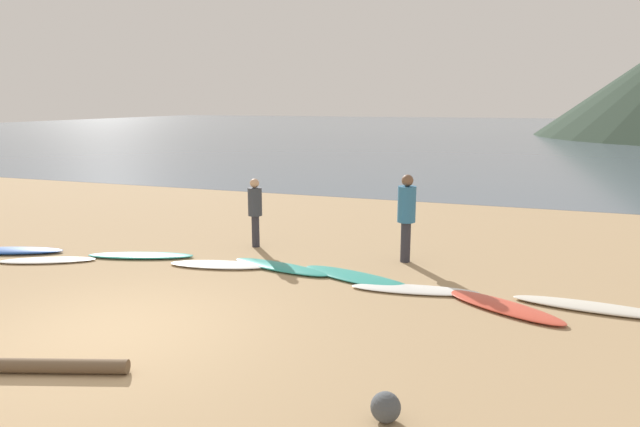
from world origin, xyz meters
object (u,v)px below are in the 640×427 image
surfboard_5 (357,277)px  surfboard_7 (503,306)px  person_1 (407,211)px  surfboard_3 (219,265)px  driftwood_log (42,366)px  surfboard_2 (141,255)px  surfboard_4 (280,267)px  surfboard_0 (9,251)px  surfboard_1 (47,260)px  surfboard_8 (596,307)px  beach_rock_near (386,407)px  surfboard_6 (415,289)px  person_0 (255,207)px

surfboard_5 → surfboard_7: (2.56, -0.68, 0.01)m
person_1 → surfboard_3: bearing=78.8°
driftwood_log → surfboard_2: bearing=114.0°
surfboard_4 → surfboard_0: bearing=-159.8°
surfboard_2 → driftwood_log: (2.05, -4.59, 0.05)m
surfboard_1 → surfboard_8: surfboard_8 is taller
surfboard_8 → beach_rock_near: (-2.43, -4.09, 0.11)m
surfboard_2 → driftwood_log: 5.03m
surfboard_5 → surfboard_6: surfboard_5 is taller
surfboard_4 → surfboard_6: bearing=3.0°
surfboard_3 → surfboard_7: (5.35, -0.57, 0.01)m
surfboard_3 → surfboard_5: 2.79m
surfboard_4 → surfboard_8: bearing=8.3°
person_0 → person_1: person_1 is taller
surfboard_3 → beach_rock_near: bearing=-56.6°
surfboard_6 → driftwood_log: (-3.72, -4.37, 0.05)m
person_0 → person_1: bearing=-137.7°
surfboard_2 → beach_rock_near: size_ratio=7.14×
surfboard_0 → surfboard_7: surfboard_0 is taller
surfboard_2 → surfboard_4: (3.08, 0.21, 0.00)m
surfboard_5 → surfboard_7: surfboard_7 is taller
surfboard_8 → person_1: 3.84m
surfboard_3 → person_1: (3.41, 1.53, 1.02)m
surfboard_5 → surfboard_6: size_ratio=1.07×
surfboard_0 → surfboard_6: (8.66, 0.41, -0.02)m
beach_rock_near → surfboard_7: bearing=73.8°
surfboard_4 → surfboard_7: size_ratio=1.08×
surfboard_5 → driftwood_log: bearing=-101.3°
surfboard_1 → surfboard_3: bearing=-10.3°
surfboard_8 → person_1: bearing=158.1°
person_0 → surfboard_1: bearing=79.2°
surfboard_0 → surfboard_3: 4.80m
surfboard_4 → surfboard_8: surfboard_4 is taller
surfboard_8 → person_1: size_ratio=1.38×
surfboard_0 → surfboard_7: 10.11m
surfboard_2 → beach_rock_near: 7.48m
surfboard_0 → person_1: bearing=-4.4°
beach_rock_near → surfboard_4: bearing=124.7°
surfboard_0 → surfboard_4: (5.97, 0.84, -0.01)m
beach_rock_near → surfboard_5: bearing=109.1°
surfboard_4 → driftwood_log: bearing=-90.0°
person_0 → driftwood_log: size_ratio=0.74×
surfboard_2 → surfboard_6: 5.77m
surfboard_4 → beach_rock_near: bearing=-43.2°
surfboard_5 → beach_rock_near: bearing=-53.1°
surfboard_6 → person_0: size_ratio=1.41×
person_0 → person_1: size_ratio=0.86×
surfboard_0 → surfboard_2: (2.89, 0.63, -0.01)m
surfboard_1 → surfboard_4: (4.66, 1.11, 0.01)m
driftwood_log → beach_rock_near: (4.11, 0.35, 0.07)m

